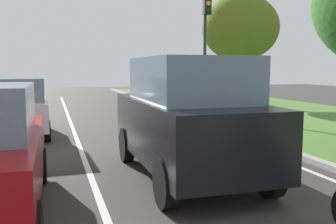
{
  "coord_description": "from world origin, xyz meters",
  "views": [
    {
      "loc": [
        -1.38,
        1.53,
        2.09
      ],
      "look_at": [
        0.87,
        8.97,
        1.2
      ],
      "focal_mm": 41.43,
      "sensor_mm": 36.0,
      "label": 1
    }
  ],
  "objects": [
    {
      "name": "curb_right",
      "position": [
        4.1,
        14.0,
        0.06
      ],
      "size": [
        0.24,
        48.0,
        0.12
      ],
      "primitive_type": "cube",
      "color": "#9E9B93",
      "rests_on": "ground"
    },
    {
      "name": "tree_roadside_far",
      "position": [
        8.68,
        21.09,
        4.25
      ],
      "size": [
        4.23,
        4.23,
        6.06
      ],
      "color": "#4C331E",
      "rests_on": "ground"
    },
    {
      "name": "lane_line_right_edge",
      "position": [
        3.6,
        14.0,
        0.0
      ],
      "size": [
        0.12,
        32.0,
        0.01
      ],
      "primitive_type": "cube",
      "color": "silver",
      "rests_on": "ground"
    },
    {
      "name": "car_suv_ahead",
      "position": [
        1.08,
        8.38,
        1.17
      ],
      "size": [
        1.98,
        4.5,
        2.28
      ],
      "rotation": [
        0.0,
        0.0,
        0.0
      ],
      "color": "black",
      "rests_on": "ground"
    },
    {
      "name": "traffic_light_near_right",
      "position": [
        5.12,
        17.34,
        3.68
      ],
      "size": [
        0.32,
        0.5,
        5.39
      ],
      "color": "#2D2D2D",
      "rests_on": "ground"
    },
    {
      "name": "car_hatchback_far",
      "position": [
        -2.34,
        14.08,
        0.88
      ],
      "size": [
        1.85,
        3.76,
        1.78
      ],
      "rotation": [
        0.0,
        0.0,
        0.04
      ],
      "color": "silver",
      "rests_on": "ground"
    },
    {
      "name": "lane_line_center",
      "position": [
        -0.7,
        14.0,
        0.0
      ],
      "size": [
        0.12,
        32.0,
        0.01
      ],
      "primitive_type": "cube",
      "color": "silver",
      "rests_on": "ground"
    },
    {
      "name": "ground_plane",
      "position": [
        0.0,
        14.0,
        0.0
      ],
      "size": [
        60.0,
        60.0,
        0.0
      ],
      "primitive_type": "plane",
      "color": "#383533"
    },
    {
      "name": "grass_verge_right",
      "position": [
        8.5,
        14.0,
        0.03
      ],
      "size": [
        9.0,
        48.0,
        0.06
      ],
      "primitive_type": "cube",
      "color": "#47752D",
      "rests_on": "ground"
    }
  ]
}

